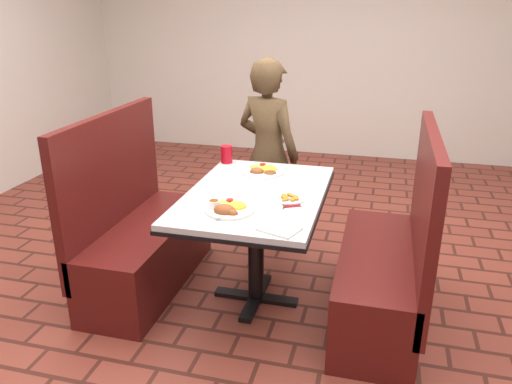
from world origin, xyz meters
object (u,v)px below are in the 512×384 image
(diner_person, at_px, (268,154))
(far_dinner_plate, at_px, (263,169))
(near_dinner_plate, at_px, (228,206))
(booth_bench_right, at_px, (386,270))
(booth_bench_left, at_px, (141,240))
(plantain_plate, at_px, (289,198))
(red_tumbler, at_px, (227,154))
(dining_table, at_px, (256,207))

(diner_person, distance_m, far_dinner_plate, 0.53)
(near_dinner_plate, xyz_separation_m, far_dinner_plate, (0.03, 0.69, -0.00))
(booth_bench_right, bearing_deg, booth_bench_left, 180.00)
(far_dinner_plate, xyz_separation_m, plantain_plate, (0.26, -0.45, -0.01))
(far_dinner_plate, bearing_deg, plantain_plate, -59.47)
(plantain_plate, distance_m, red_tumbler, 0.83)
(diner_person, distance_m, near_dinner_plate, 1.21)
(dining_table, bearing_deg, near_dinner_plate, -102.33)
(dining_table, xyz_separation_m, near_dinner_plate, (-0.07, -0.32, 0.13))
(booth_bench_right, xyz_separation_m, diner_person, (-0.93, 0.89, 0.40))
(booth_bench_left, relative_size, near_dinner_plate, 4.40)
(booth_bench_left, xyz_separation_m, near_dinner_plate, (0.73, -0.32, 0.45))
(dining_table, relative_size, diner_person, 0.83)
(booth_bench_right, bearing_deg, plantain_plate, -172.09)
(booth_bench_right, height_order, near_dinner_plate, booth_bench_right)
(red_tumbler, bearing_deg, booth_bench_right, -24.39)
(booth_bench_left, xyz_separation_m, diner_person, (0.66, 0.89, 0.40))
(far_dinner_plate, distance_m, red_tumbler, 0.35)
(booth_bench_right, bearing_deg, far_dinner_plate, 156.42)
(booth_bench_left, xyz_separation_m, booth_bench_right, (1.60, 0.00, 0.00))
(dining_table, xyz_separation_m, far_dinner_plate, (-0.04, 0.37, 0.12))
(red_tumbler, bearing_deg, dining_table, -55.99)
(booth_bench_right, xyz_separation_m, near_dinner_plate, (-0.87, -0.32, 0.45))
(diner_person, bearing_deg, red_tumbler, 81.11)
(diner_person, distance_m, plantain_plate, 1.03)
(far_dinner_plate, relative_size, plantain_plate, 1.64)
(dining_table, relative_size, near_dinner_plate, 4.45)
(dining_table, height_order, far_dinner_plate, far_dinner_plate)
(booth_bench_right, height_order, plantain_plate, booth_bench_right)
(plantain_plate, bearing_deg, near_dinner_plate, -140.01)
(booth_bench_left, relative_size, far_dinner_plate, 4.30)
(diner_person, relative_size, near_dinner_plate, 5.34)
(diner_person, xyz_separation_m, plantain_plate, (0.36, -0.97, 0.03))
(diner_person, xyz_separation_m, red_tumbler, (-0.22, -0.37, 0.08))
(booth_bench_right, relative_size, red_tumbler, 9.79)
(near_dinner_plate, xyz_separation_m, plantain_plate, (0.29, 0.24, -0.02))
(booth_bench_right, distance_m, near_dinner_plate, 1.03)
(far_dinner_plate, bearing_deg, booth_bench_left, -153.98)
(near_dinner_plate, bearing_deg, plantain_plate, 39.99)
(booth_bench_right, bearing_deg, diner_person, 136.48)
(far_dinner_plate, distance_m, plantain_plate, 0.52)
(dining_table, xyz_separation_m, booth_bench_left, (-0.80, 0.00, -0.32))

